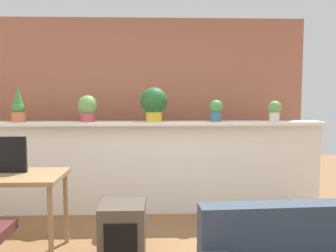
% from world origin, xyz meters
% --- Properties ---
extents(divider_wall, '(4.23, 0.16, 1.10)m').
position_xyz_m(divider_wall, '(0.00, 2.00, 0.55)').
color(divider_wall, white).
rests_on(divider_wall, ground).
extents(plant_shelf, '(4.23, 0.32, 0.04)m').
position_xyz_m(plant_shelf, '(0.00, 1.96, 1.12)').
color(plant_shelf, white).
rests_on(plant_shelf, divider_wall).
extents(brick_wall_behind, '(4.23, 0.10, 2.50)m').
position_xyz_m(brick_wall_behind, '(0.00, 2.60, 1.25)').
color(brick_wall_behind, '#AD664C').
rests_on(brick_wall_behind, ground).
extents(potted_plant_0, '(0.16, 0.16, 0.43)m').
position_xyz_m(potted_plant_0, '(-1.55, 1.94, 1.33)').
color(potted_plant_0, '#C66B42').
rests_on(potted_plant_0, plant_shelf).
extents(potted_plant_1, '(0.24, 0.24, 0.32)m').
position_xyz_m(potted_plant_1, '(-0.74, 2.00, 1.31)').
color(potted_plant_1, '#B7474C').
rests_on(potted_plant_1, plant_shelf).
extents(potted_plant_2, '(0.33, 0.33, 0.41)m').
position_xyz_m(potted_plant_2, '(0.06, 1.92, 1.37)').
color(potted_plant_2, gold).
rests_on(potted_plant_2, plant_shelf).
extents(potted_plant_3, '(0.16, 0.16, 0.26)m').
position_xyz_m(potted_plant_3, '(0.81, 1.95, 1.28)').
color(potted_plant_3, '#386B84').
rests_on(potted_plant_3, plant_shelf).
extents(potted_plant_4, '(0.16, 0.16, 0.25)m').
position_xyz_m(potted_plant_4, '(1.53, 1.95, 1.28)').
color(potted_plant_4, silver).
rests_on(potted_plant_4, plant_shelf).
extents(desk, '(1.10, 0.60, 0.75)m').
position_xyz_m(desk, '(-1.31, 0.88, 0.67)').
color(desk, '#99754C').
rests_on(desk, ground).
extents(tv_monitor, '(0.48, 0.04, 0.33)m').
position_xyz_m(tv_monitor, '(-1.35, 0.96, 0.92)').
color(tv_monitor, black).
rests_on(tv_monitor, desk).
extents(side_cube_shelf, '(0.40, 0.41, 0.50)m').
position_xyz_m(side_cube_shelf, '(-0.22, 0.78, 0.25)').
color(side_cube_shelf, '#4C4238').
rests_on(side_cube_shelf, ground).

